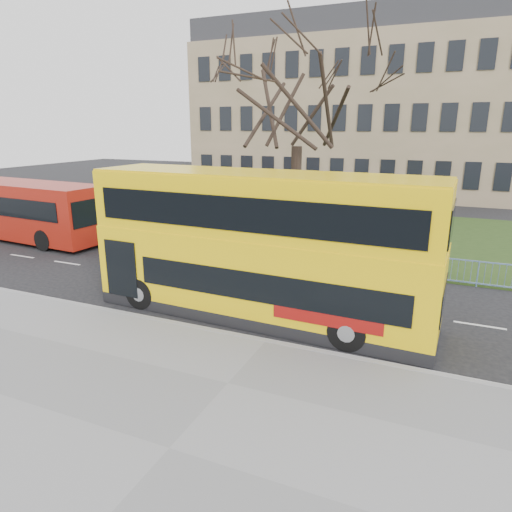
% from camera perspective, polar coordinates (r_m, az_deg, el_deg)
% --- Properties ---
extents(ground, '(120.00, 120.00, 0.00)m').
position_cam_1_polar(ground, '(15.37, 3.47, -8.53)').
color(ground, black).
rests_on(ground, ground).
extents(pavement, '(80.00, 10.50, 0.12)m').
position_cam_1_polar(pavement, '(10.16, -10.77, -22.78)').
color(pavement, slate).
rests_on(pavement, ground).
extents(kerb, '(80.00, 0.20, 0.14)m').
position_cam_1_polar(kerb, '(14.04, 1.28, -10.70)').
color(kerb, gray).
rests_on(kerb, ground).
extents(grass_verge, '(80.00, 15.40, 0.08)m').
position_cam_1_polar(grass_verge, '(28.59, 13.32, 2.77)').
color(grass_verge, '#203513').
rests_on(grass_verge, ground).
extents(guard_railing, '(40.00, 0.12, 1.10)m').
position_cam_1_polar(guard_railing, '(21.15, 9.62, -0.22)').
color(guard_railing, '#789DD5').
rests_on(guard_railing, ground).
extents(bare_tree, '(8.76, 8.76, 12.52)m').
position_cam_1_polar(bare_tree, '(24.42, 5.19, 15.86)').
color(bare_tree, black).
rests_on(bare_tree, grass_verge).
extents(civic_building, '(30.00, 15.00, 14.00)m').
position_cam_1_polar(civic_building, '(49.15, 12.47, 16.38)').
color(civic_building, '#877755').
rests_on(civic_building, ground).
extents(yellow_bus, '(11.70, 3.14, 4.87)m').
position_cam_1_polar(yellow_bus, '(15.19, 0.50, 1.66)').
color(yellow_bus, yellow).
rests_on(yellow_bus, ground).
extents(red_bus, '(12.67, 3.74, 3.30)m').
position_cam_1_polar(red_bus, '(30.13, -28.05, 5.31)').
color(red_bus, '#9B1A0E').
rests_on(red_bus, ground).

